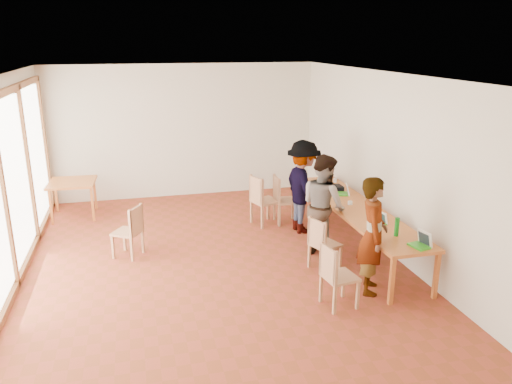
{
  "coord_description": "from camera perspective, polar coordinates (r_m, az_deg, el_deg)",
  "views": [
    {
      "loc": [
        -1.11,
        -7.28,
        3.5
      ],
      "look_at": [
        0.77,
        0.32,
        1.1
      ],
      "focal_mm": 35.0,
      "sensor_mm": 36.0,
      "label": 1
    }
  ],
  "objects": [
    {
      "name": "side_table",
      "position": [
        10.77,
        -20.27,
        0.74
      ],
      "size": [
        0.9,
        0.9,
        0.75
      ],
      "rotation": [
        0.0,
        0.0,
        -0.05
      ],
      "color": "#BA6129",
      "rests_on": "ground"
    },
    {
      "name": "wall_back",
      "position": [
        11.51,
        -8.22,
        6.87
      ],
      "size": [
        6.0,
        0.1,
        3.0
      ],
      "primitive_type": "cube",
      "color": "beige",
      "rests_on": "ground"
    },
    {
      "name": "communal_table",
      "position": [
        8.73,
        11.33,
        -1.99
      ],
      "size": [
        0.8,
        4.0,
        0.75
      ],
      "color": "#BA6129",
      "rests_on": "ground"
    },
    {
      "name": "black_pouch",
      "position": [
        9.61,
        9.32,
        0.47
      ],
      "size": [
        0.16,
        0.26,
        0.09
      ],
      "primitive_type": "cube",
      "color": "black",
      "rests_on": "communal_table"
    },
    {
      "name": "ceiling",
      "position": [
        7.38,
        -5.38,
        13.24
      ],
      "size": [
        6.0,
        8.0,
        0.04
      ],
      "primitive_type": "cube",
      "color": "white",
      "rests_on": "wall_back"
    },
    {
      "name": "laptop_far",
      "position": [
        9.36,
        10.16,
        0.04
      ],
      "size": [
        0.27,
        0.28,
        0.2
      ],
      "rotation": [
        0.0,
        0.0,
        -0.33
      ],
      "color": "green",
      "rests_on": "communal_table"
    },
    {
      "name": "person_far",
      "position": [
        9.31,
        5.41,
        0.59
      ],
      "size": [
        0.74,
        1.18,
        1.75
      ],
      "primitive_type": "imported",
      "rotation": [
        0.0,
        0.0,
        1.65
      ],
      "color": "gray",
      "rests_on": "ground"
    },
    {
      "name": "chair_mid",
      "position": [
        7.85,
        7.45,
        -5.33
      ],
      "size": [
        0.52,
        0.52,
        0.46
      ],
      "rotation": [
        0.0,
        0.0,
        0.37
      ],
      "color": "tan",
      "rests_on": "ground"
    },
    {
      "name": "chair_far",
      "position": [
        9.65,
        0.55,
        -0.39
      ],
      "size": [
        0.58,
        0.58,
        0.53
      ],
      "rotation": [
        0.0,
        0.0,
        0.32
      ],
      "color": "tan",
      "rests_on": "ground"
    },
    {
      "name": "window_wall",
      "position": [
        7.77,
        -27.15,
        0.21
      ],
      "size": [
        0.1,
        8.0,
        3.0
      ],
      "primitive_type": "cube",
      "color": "white",
      "rests_on": "ground"
    },
    {
      "name": "chair_empty",
      "position": [
        9.79,
        2.92,
        -0.31
      ],
      "size": [
        0.46,
        0.46,
        0.51
      ],
      "rotation": [
        0.0,
        0.0,
        -0.03
      ],
      "color": "tan",
      "rests_on": "ground"
    },
    {
      "name": "laptop_mid",
      "position": [
        8.01,
        13.98,
        -3.16
      ],
      "size": [
        0.24,
        0.26,
        0.19
      ],
      "rotation": [
        0.0,
        0.0,
        0.25
      ],
      "color": "green",
      "rests_on": "communal_table"
    },
    {
      "name": "green_bottle",
      "position": [
        7.55,
        15.8,
        -3.86
      ],
      "size": [
        0.07,
        0.07,
        0.28
      ],
      "primitive_type": "cylinder",
      "color": "#12801F",
      "rests_on": "communal_table"
    },
    {
      "name": "laptop_near",
      "position": [
        7.3,
        18.42,
        -5.48
      ],
      "size": [
        0.28,
        0.31,
        0.23
      ],
      "rotation": [
        0.0,
        0.0,
        0.22
      ],
      "color": "green",
      "rests_on": "communal_table"
    },
    {
      "name": "wall_right",
      "position": [
        8.59,
        15.13,
        2.99
      ],
      "size": [
        0.1,
        8.0,
        3.0
      ],
      "primitive_type": "cube",
      "color": "beige",
      "rests_on": "ground"
    },
    {
      "name": "wall_front",
      "position": [
        4.0,
        4.22,
        -13.06
      ],
      "size": [
        6.0,
        0.1,
        3.0
      ],
      "primitive_type": "cube",
      "color": "beige",
      "rests_on": "ground"
    },
    {
      "name": "yellow_mug",
      "position": [
        10.27,
        7.42,
        1.67
      ],
      "size": [
        0.16,
        0.16,
        0.1
      ],
      "primitive_type": "imported",
      "rotation": [
        0.0,
        0.0,
        0.24
      ],
      "color": "yellow",
      "rests_on": "communal_table"
    },
    {
      "name": "chair_spare",
      "position": [
        8.52,
        -14.02,
        -3.8
      ],
      "size": [
        0.57,
        0.57,
        0.47
      ],
      "rotation": [
        0.0,
        0.0,
        2.59
      ],
      "color": "tan",
      "rests_on": "ground"
    },
    {
      "name": "pink_phone",
      "position": [
        10.05,
        8.0,
        1.05
      ],
      "size": [
        0.05,
        0.1,
        0.01
      ],
      "primitive_type": "cube",
      "color": "#CE3041",
      "rests_on": "communal_table"
    },
    {
      "name": "person_near",
      "position": [
        7.24,
        13.2,
        -4.86
      ],
      "size": [
        0.62,
        0.73,
        1.71
      ],
      "primitive_type": "imported",
      "rotation": [
        0.0,
        0.0,
        1.18
      ],
      "color": "gray",
      "rests_on": "ground"
    },
    {
      "name": "ground",
      "position": [
        8.15,
        -4.79,
        -8.45
      ],
      "size": [
        8.0,
        8.0,
        0.0
      ],
      "primitive_type": "plane",
      "color": "maroon",
      "rests_on": "ground"
    },
    {
      "name": "condiment_cup",
      "position": [
        8.82,
        10.71,
        -1.23
      ],
      "size": [
        0.08,
        0.08,
        0.06
      ],
      "primitive_type": "cylinder",
      "color": "white",
      "rests_on": "communal_table"
    },
    {
      "name": "person_mid",
      "position": [
        8.34,
        7.71,
        -1.53
      ],
      "size": [
        0.84,
        0.97,
        1.73
      ],
      "primitive_type": "imported",
      "rotation": [
        0.0,
        0.0,
        1.81
      ],
      "color": "gray",
      "rests_on": "ground"
    },
    {
      "name": "clear_glass",
      "position": [
        10.12,
        9.03,
        1.32
      ],
      "size": [
        0.07,
        0.07,
        0.09
      ],
      "primitive_type": "cylinder",
      "color": "silver",
      "rests_on": "communal_table"
    },
    {
      "name": "chair_near",
      "position": [
        6.82,
        8.92,
        -8.78
      ],
      "size": [
        0.48,
        0.48,
        0.48
      ],
      "rotation": [
        0.0,
        0.0,
        0.15
      ],
      "color": "tan",
      "rests_on": "ground"
    }
  ]
}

